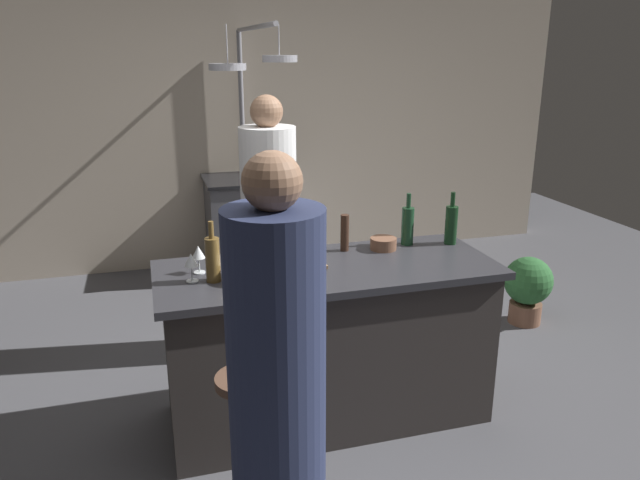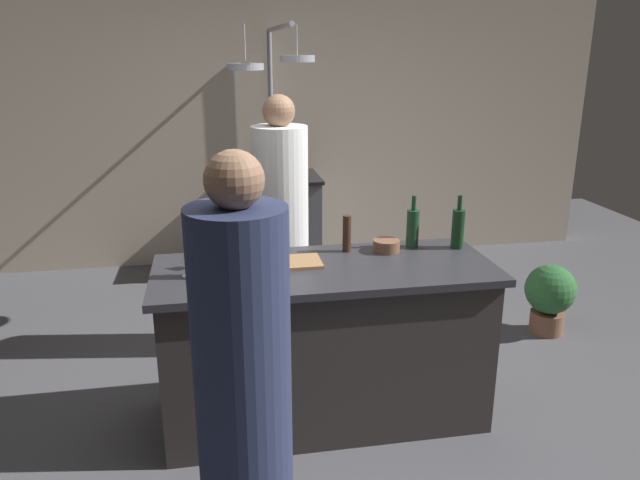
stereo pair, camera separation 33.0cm
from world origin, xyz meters
name	(u,v)px [view 1 (the left image)]	position (x,y,z in m)	size (l,w,h in m)	color
ground_plane	(327,414)	(0.00, 0.00, 0.00)	(9.00, 9.00, 0.00)	#4C4C51
back_wall	(240,126)	(0.00, 2.85, 1.30)	(6.40, 0.16, 2.60)	#BCAD99
kitchen_island	(328,343)	(0.00, 0.00, 0.45)	(1.80, 0.72, 0.90)	#332D2B
stove_range	(250,225)	(0.00, 2.45, 0.45)	(0.80, 0.64, 0.89)	#47474C
chef	(270,237)	(-0.13, 0.91, 0.80)	(0.36, 0.36, 1.73)	white
bar_stool_left	(248,438)	(-0.55, -0.62, 0.38)	(0.28, 0.28, 0.68)	#4C4C51
guest_left	(277,397)	(-0.49, -0.97, 0.78)	(0.36, 0.36, 1.69)	#262D4C
overhead_pot_rack	(249,95)	(-0.06, 1.92, 1.65)	(0.59, 1.56, 2.17)	gray
potted_plant	(528,286)	(1.80, 0.75, 0.30)	(0.36, 0.36, 0.52)	brown
cutting_board	(293,263)	(-0.17, 0.07, 0.91)	(0.32, 0.22, 0.02)	#997047
pepper_mill	(345,233)	(0.17, 0.22, 1.01)	(0.05, 0.05, 0.21)	#382319
wine_bottle_red	(451,224)	(0.81, 0.18, 1.02)	(0.07, 0.07, 0.31)	#143319
wine_bottle_green	(408,225)	(0.55, 0.23, 1.02)	(0.07, 0.07, 0.31)	#193D23
wine_bottle_amber	(213,258)	(-0.60, -0.05, 1.02)	(0.07, 0.07, 0.31)	brown
wine_glass_near_left_guest	(191,261)	(-0.71, -0.02, 1.01)	(0.07, 0.07, 0.15)	silver
wine_glass_near_right_guest	(198,253)	(-0.66, 0.09, 1.01)	(0.07, 0.07, 0.15)	silver
mixing_bowl_ceramic	(246,272)	(-0.44, -0.07, 0.94)	(0.21, 0.21, 0.08)	silver
mixing_bowl_wooden	(383,244)	(0.39, 0.19, 0.93)	(0.15, 0.15, 0.07)	brown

